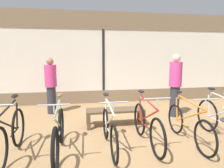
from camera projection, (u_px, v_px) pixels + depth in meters
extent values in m
plane|color=#99754C|center=(124.00, 139.00, 4.12)|extent=(24.00, 24.00, 0.00)
cube|color=#7A664C|center=(104.00, 96.00, 7.27)|extent=(12.00, 0.08, 0.45)
cube|color=silver|center=(103.00, 60.00, 7.07)|extent=(12.00, 0.04, 2.15)
cube|color=#7A664C|center=(103.00, 20.00, 6.87)|extent=(12.00, 0.08, 0.60)
cube|color=black|center=(103.00, 60.00, 7.04)|extent=(0.08, 0.02, 2.15)
torus|color=black|center=(18.00, 127.00, 3.81)|extent=(0.05, 0.73, 0.73)
cylinder|color=black|center=(8.00, 125.00, 3.26)|extent=(0.03, 0.92, 0.51)
cylinder|color=black|center=(17.00, 116.00, 3.73)|extent=(0.03, 0.11, 0.49)
cylinder|color=black|center=(7.00, 108.00, 3.24)|extent=(0.03, 0.84, 0.10)
cylinder|color=black|center=(15.00, 132.00, 3.59)|extent=(0.03, 0.44, 0.03)
cylinder|color=#B2B2B7|center=(15.00, 100.00, 3.65)|extent=(0.02, 0.02, 0.14)
ellipsoid|color=black|center=(15.00, 96.00, 3.64)|extent=(0.11, 0.22, 0.06)
torus|color=black|center=(61.00, 125.00, 3.96)|extent=(0.06, 0.70, 0.70)
torus|color=black|center=(55.00, 150.00, 2.93)|extent=(0.06, 0.70, 0.70)
cylinder|color=gray|center=(58.00, 123.00, 3.37)|extent=(0.03, 0.99, 0.51)
cylinder|color=gray|center=(60.00, 114.00, 3.88)|extent=(0.03, 0.11, 0.49)
cylinder|color=gray|center=(57.00, 107.00, 3.36)|extent=(0.03, 0.92, 0.10)
cylinder|color=gray|center=(60.00, 130.00, 3.72)|extent=(0.03, 0.48, 0.03)
cylinder|color=#B2B2B7|center=(60.00, 99.00, 3.80)|extent=(0.02, 0.02, 0.14)
ellipsoid|color=brown|center=(60.00, 95.00, 3.78)|extent=(0.11, 0.22, 0.06)
cylinder|color=#B2B2B7|center=(54.00, 109.00, 2.90)|extent=(0.02, 0.02, 0.12)
cylinder|color=#ADADB2|center=(54.00, 105.00, 2.89)|extent=(0.46, 0.02, 0.02)
torus|color=black|center=(106.00, 123.00, 4.15)|extent=(0.04, 0.65, 0.65)
torus|color=black|center=(114.00, 144.00, 3.18)|extent=(0.04, 0.65, 0.65)
cylinder|color=beige|center=(110.00, 120.00, 3.59)|extent=(0.03, 0.93, 0.51)
cylinder|color=beige|center=(106.00, 113.00, 4.08)|extent=(0.03, 0.11, 0.49)
cylinder|color=beige|center=(109.00, 105.00, 3.58)|extent=(0.03, 0.86, 0.10)
cylinder|color=beige|center=(107.00, 127.00, 3.93)|extent=(0.03, 0.45, 0.03)
cylinder|color=#B2B2B7|center=(106.00, 98.00, 3.99)|extent=(0.02, 0.02, 0.14)
ellipsoid|color=black|center=(106.00, 94.00, 3.98)|extent=(0.11, 0.22, 0.06)
cylinder|color=#B2B2B7|center=(113.00, 106.00, 3.15)|extent=(0.02, 0.02, 0.12)
cylinder|color=#ADADB2|center=(113.00, 102.00, 3.14)|extent=(0.46, 0.02, 0.02)
torus|color=black|center=(139.00, 119.00, 4.33)|extent=(0.05, 0.70, 0.70)
torus|color=black|center=(157.00, 138.00, 3.35)|extent=(0.05, 0.70, 0.70)
cylinder|color=red|center=(148.00, 116.00, 3.77)|extent=(0.03, 0.94, 0.51)
cylinder|color=red|center=(140.00, 109.00, 4.26)|extent=(0.03, 0.11, 0.49)
cylinder|color=red|center=(148.00, 102.00, 3.75)|extent=(0.03, 0.87, 0.10)
cylinder|color=red|center=(143.00, 123.00, 4.11)|extent=(0.03, 0.45, 0.03)
cylinder|color=#B2B2B7|center=(141.00, 95.00, 4.17)|extent=(0.02, 0.02, 0.14)
ellipsoid|color=black|center=(141.00, 91.00, 4.16)|extent=(0.11, 0.22, 0.06)
cylinder|color=#B2B2B7|center=(157.00, 102.00, 3.32)|extent=(0.02, 0.02, 0.12)
cylinder|color=#ADADB2|center=(157.00, 98.00, 3.31)|extent=(0.46, 0.02, 0.02)
torus|color=black|center=(175.00, 119.00, 4.44)|extent=(0.04, 0.65, 0.65)
torus|color=black|center=(205.00, 138.00, 3.40)|extent=(0.04, 0.65, 0.65)
cylinder|color=orange|center=(190.00, 116.00, 3.85)|extent=(0.03, 1.00, 0.51)
cylinder|color=orange|center=(177.00, 109.00, 4.36)|extent=(0.03, 0.11, 0.49)
cylinder|color=orange|center=(190.00, 102.00, 3.83)|extent=(0.03, 0.92, 0.10)
cylinder|color=orange|center=(181.00, 122.00, 4.20)|extent=(0.03, 0.48, 0.03)
cylinder|color=#B2B2B7|center=(178.00, 95.00, 4.28)|extent=(0.02, 0.02, 0.14)
ellipsoid|color=black|center=(179.00, 92.00, 4.27)|extent=(0.11, 0.22, 0.06)
cylinder|color=#B2B2B7|center=(205.00, 103.00, 3.37)|extent=(0.02, 0.02, 0.12)
cylinder|color=#ADADB2|center=(206.00, 99.00, 3.36)|extent=(0.46, 0.02, 0.02)
torus|color=black|center=(207.00, 115.00, 4.55)|extent=(0.04, 0.73, 0.73)
cylinder|color=#BCBCC1|center=(209.00, 105.00, 4.48)|extent=(0.03, 0.11, 0.49)
cylinder|color=#BCBCC1|center=(214.00, 118.00, 4.33)|extent=(0.03, 0.46, 0.03)
cylinder|color=#B2B2B7|center=(211.00, 92.00, 4.39)|extent=(0.02, 0.02, 0.14)
ellipsoid|color=black|center=(211.00, 89.00, 4.38)|extent=(0.11, 0.22, 0.06)
cube|color=brown|center=(115.00, 110.00, 4.87)|extent=(1.40, 0.44, 0.05)
cube|color=brown|center=(89.00, 122.00, 4.61)|extent=(0.08, 0.08, 0.37)
cube|color=brown|center=(143.00, 119.00, 4.83)|extent=(0.08, 0.08, 0.37)
cube|color=brown|center=(88.00, 117.00, 4.97)|extent=(0.08, 0.08, 0.37)
cube|color=brown|center=(139.00, 115.00, 5.19)|extent=(0.08, 0.08, 0.37)
cylinder|color=#2D2D38|center=(52.00, 100.00, 5.91)|extent=(0.27, 0.27, 0.80)
cylinder|color=#D13D84|center=(50.00, 76.00, 5.80)|extent=(0.35, 0.35, 0.64)
sphere|color=#9E7051|center=(50.00, 61.00, 5.74)|extent=(0.21, 0.21, 0.21)
cylinder|color=#2D2D38|center=(174.00, 101.00, 5.63)|extent=(0.37, 0.37, 0.86)
cylinder|color=#D13D84|center=(176.00, 74.00, 5.51)|extent=(0.48, 0.48, 0.68)
sphere|color=beige|center=(176.00, 58.00, 5.45)|extent=(0.22, 0.22, 0.22)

